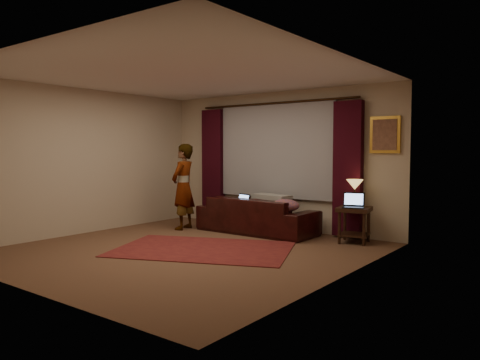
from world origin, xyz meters
name	(u,v)px	position (x,y,z in m)	size (l,w,h in m)	color
floor	(186,251)	(0.00, 0.00, -0.01)	(5.00, 5.00, 0.01)	brown
ceiling	(185,75)	(0.00, 0.00, 2.60)	(5.00, 5.00, 0.02)	silver
wall_back	(277,161)	(0.00, 2.50, 1.30)	(5.00, 0.02, 2.60)	#C3B198
wall_front	(21,169)	(0.00, -2.50, 1.30)	(5.00, 0.02, 2.60)	#C3B198
wall_left	(85,161)	(-2.50, 0.00, 1.30)	(0.02, 5.00, 2.60)	#C3B198
wall_right	(343,167)	(2.50, 0.00, 1.30)	(0.02, 5.00, 2.60)	#C3B198
sheer_curtain	(275,150)	(0.00, 2.44, 1.50)	(2.50, 0.05, 1.80)	#96969E
drape_left	(213,166)	(-1.50, 2.39, 1.18)	(0.50, 0.14, 2.30)	black
drape_right	(348,169)	(1.50, 2.39, 1.18)	(0.50, 0.14, 2.30)	black
curtain_rod	(274,103)	(0.00, 2.39, 2.38)	(0.04, 0.04, 3.40)	black
picture_frame	(385,135)	(2.10, 2.47, 1.75)	(0.50, 0.04, 0.60)	gold
sofa	(257,208)	(-0.02, 1.87, 0.45)	(2.22, 0.96, 0.89)	black
throw_blanket	(272,184)	(0.18, 2.05, 0.90)	(0.75, 0.30, 0.09)	gray
clothing_pile	(285,206)	(0.67, 1.73, 0.55)	(0.50, 0.39, 0.21)	#7D4855
laptop_sofa	(238,201)	(-0.35, 1.75, 0.57)	(0.33, 0.36, 0.24)	black
area_rug	(203,249)	(0.15, 0.20, 0.01)	(2.60, 1.73, 0.01)	maroon
end_table	(354,225)	(1.77, 2.05, 0.29)	(0.50, 0.50, 0.58)	black
tiffany_lamp	(355,193)	(1.72, 2.16, 0.80)	(0.27, 0.27, 0.44)	olive
laptop_table	(353,200)	(1.80, 1.94, 0.70)	(0.33, 0.36, 0.24)	black
person	(183,187)	(-1.35, 1.34, 0.81)	(0.47, 0.47, 1.62)	gray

